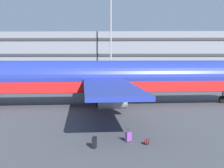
{
  "coord_description": "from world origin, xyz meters",
  "views": [
    {
      "loc": [
        2.82,
        -35.64,
        5.68
      ],
      "look_at": [
        1.91,
        -5.81,
        3.0
      ],
      "focal_mm": 49.06,
      "sensor_mm": 36.0,
      "label": 1
    }
  ],
  "objects": [
    {
      "name": "suitcase_laid_flat",
      "position": [
        3.3,
        -15.63,
        0.37
      ],
      "size": [
        0.45,
        0.41,
        0.87
      ],
      "color": "#72388C",
      "rests_on": "ground_plane"
    },
    {
      "name": "suitcase_orange",
      "position": [
        1.15,
        -17.1,
        0.37
      ],
      "size": [
        0.29,
        0.44,
        0.79
      ],
      "color": "black",
      "rests_on": "ground_plane"
    },
    {
      "name": "airliner",
      "position": [
        1.18,
        0.09,
        3.14
      ],
      "size": [
        42.49,
        34.53,
        10.9
      ],
      "color": "navy",
      "rests_on": "ground_plane"
    },
    {
      "name": "ground_plane",
      "position": [
        0.0,
        0.0,
        0.0
      ],
      "size": [
        600.0,
        600.0,
        0.0
      ],
      "primitive_type": "plane",
      "color": "#424449"
    },
    {
      "name": "backpack_red",
      "position": [
        4.45,
        -16.26,
        0.2
      ],
      "size": [
        0.42,
        0.43,
        0.47
      ],
      "color": "maroon",
      "rests_on": "ground_plane"
    },
    {
      "name": "terminal_structure",
      "position": [
        0.0,
        53.78,
        6.09
      ],
      "size": [
        144.92,
        20.2,
        12.18
      ],
      "color": "slate",
      "rests_on": "ground_plane"
    },
    {
      "name": "light_mast_left",
      "position": [
        0.35,
        36.32,
        12.62
      ],
      "size": [
        1.8,
        0.5,
        21.86
      ],
      "color": "gray",
      "rests_on": "ground_plane"
    }
  ]
}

